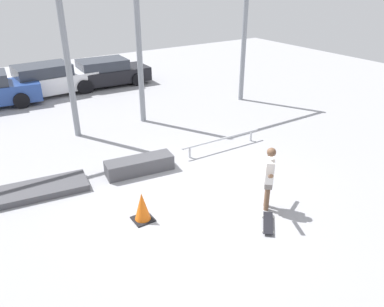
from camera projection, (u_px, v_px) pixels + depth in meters
ground_plane at (200, 199)px, 9.29m from camera, size 36.00×36.00×0.00m
skateboarder at (269, 176)px, 8.55m from camera, size 0.97×1.06×1.58m
skateboard at (268, 223)px, 8.29m from camera, size 0.72×0.74×0.08m
grind_box at (140, 165)px, 10.44m from camera, size 1.94×0.82×0.42m
manual_pad at (19, 194)px, 9.32m from camera, size 3.44×1.39×0.17m
grind_rail at (222, 140)px, 11.76m from camera, size 2.90×0.14×0.37m
canopy_support_right at (196, 26)px, 13.87m from camera, size 4.95×0.20×5.34m
parked_car_white at (47, 80)px, 16.82m from camera, size 4.32×2.08×1.38m
parked_car_black at (106, 73)px, 18.23m from camera, size 4.14×2.00×1.28m
traffic_cone at (142, 207)px, 8.35m from camera, size 0.45×0.45×0.71m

